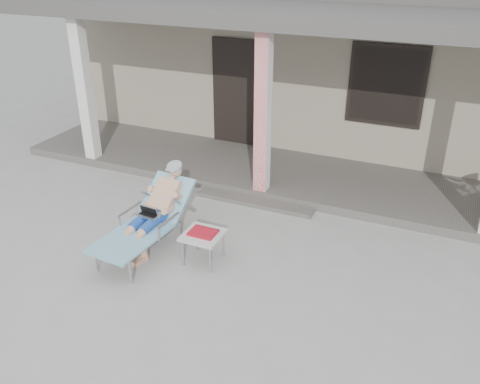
% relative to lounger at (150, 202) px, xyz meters
% --- Properties ---
extents(ground, '(60.00, 60.00, 0.00)m').
position_rel_lounger_xyz_m(ground, '(0.84, -0.07, -0.71)').
color(ground, '#9E9E99').
rests_on(ground, ground).
extents(house, '(10.40, 5.40, 3.30)m').
position_rel_lounger_xyz_m(house, '(0.84, 6.42, 0.96)').
color(house, '#9F927E').
rests_on(house, ground).
extents(porch_deck, '(10.00, 2.00, 0.15)m').
position_rel_lounger_xyz_m(porch_deck, '(0.84, 2.93, -0.63)').
color(porch_deck, '#605B56').
rests_on(porch_deck, ground).
extents(porch_overhang, '(10.00, 2.30, 2.85)m').
position_rel_lounger_xyz_m(porch_overhang, '(0.84, 2.87, 2.08)').
color(porch_overhang, silver).
rests_on(porch_overhang, porch_deck).
extents(porch_step, '(2.00, 0.30, 0.07)m').
position_rel_lounger_xyz_m(porch_step, '(0.84, 1.78, -0.67)').
color(porch_step, '#605B56').
rests_on(porch_step, ground).
extents(lounger, '(0.80, 1.80, 1.15)m').
position_rel_lounger_xyz_m(lounger, '(0.00, 0.00, 0.00)').
color(lounger, '#B7B7BC').
rests_on(lounger, ground).
extents(side_table, '(0.51, 0.51, 0.46)m').
position_rel_lounger_xyz_m(side_table, '(0.83, -0.04, -0.32)').
color(side_table, beige).
rests_on(side_table, ground).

